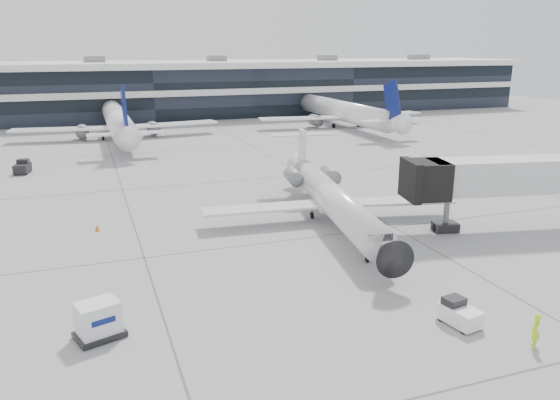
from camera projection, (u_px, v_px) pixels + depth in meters
name	position (u px, v px, depth m)	size (l,w,h in m)	color
ground	(279.00, 241.00, 41.39)	(220.00, 220.00, 0.00)	gray
terminal	(148.00, 92.00, 114.31)	(170.00, 22.00, 10.00)	black
bg_jet_center	(119.00, 137.00, 88.61)	(32.00, 40.00, 9.60)	white
bg_jet_right	(341.00, 126.00, 101.62)	(32.00, 40.00, 9.60)	white
regional_jet	(331.00, 197.00, 45.61)	(21.55, 26.88, 6.22)	silver
jet_bridge	(529.00, 176.00, 43.47)	(18.48, 6.89, 5.96)	silver
ramp_worker	(535.00, 331.00, 26.62)	(0.65, 0.43, 1.78)	#D7FF1A
baggage_tug	(459.00, 313.00, 28.90)	(1.63, 2.34, 1.37)	white
cargo_uld	(98.00, 321.00, 27.47)	(2.74, 2.36, 1.89)	black
traffic_cone	(97.00, 228.00, 43.68)	(0.42, 0.42, 0.56)	orange
far_tug	(23.00, 167.00, 63.42)	(1.90, 2.71, 1.58)	black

